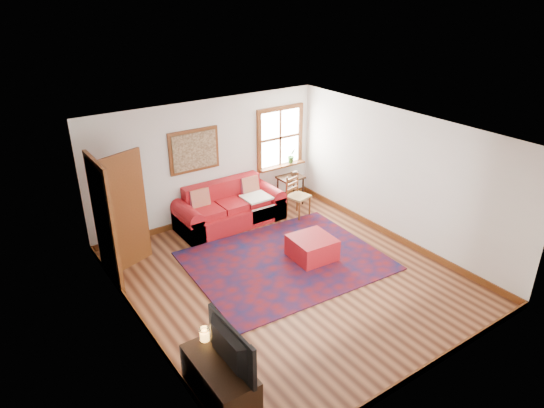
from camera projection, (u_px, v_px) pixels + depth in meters
ground at (289, 277)px, 8.16m from camera, size 5.50×5.50×0.00m
room_envelope at (290, 187)px, 7.48m from camera, size 5.04×5.54×2.52m
window at (282, 144)px, 10.55m from camera, size 1.18×0.20×1.38m
doorway at (116, 215)px, 7.91m from camera, size 0.89×1.08×2.14m
framed_artwork at (194, 151)px, 9.38m from camera, size 1.05×0.07×0.85m
persian_rug at (286, 261)px, 8.63m from camera, size 3.44×2.82×0.02m
red_leather_sofa at (229, 210)px, 9.88m from camera, size 2.19×0.90×0.86m
red_ottoman at (312, 248)px, 8.65m from camera, size 0.76×0.76×0.41m
side_table at (290, 182)px, 10.61m from camera, size 0.55×0.41×0.66m
ladder_back_chair at (297, 194)px, 10.14m from camera, size 0.50×0.49×0.89m
media_cabinet at (220, 383)px, 5.63m from camera, size 0.49×1.08×0.60m
television at (224, 349)px, 5.32m from camera, size 0.13×0.96×0.55m
candle_hurricane at (205, 335)px, 5.82m from camera, size 0.12×0.12×0.18m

